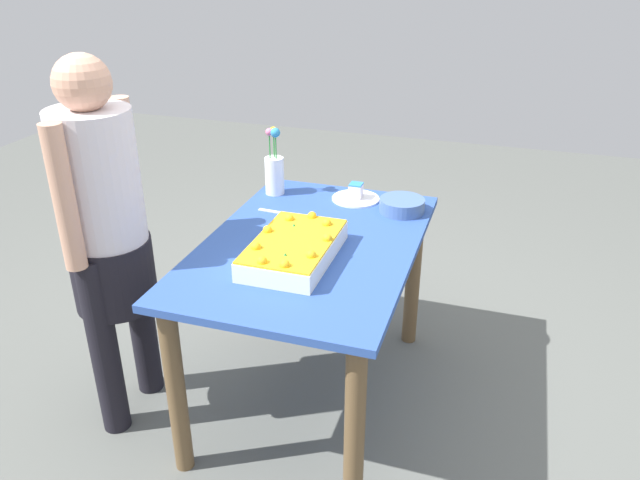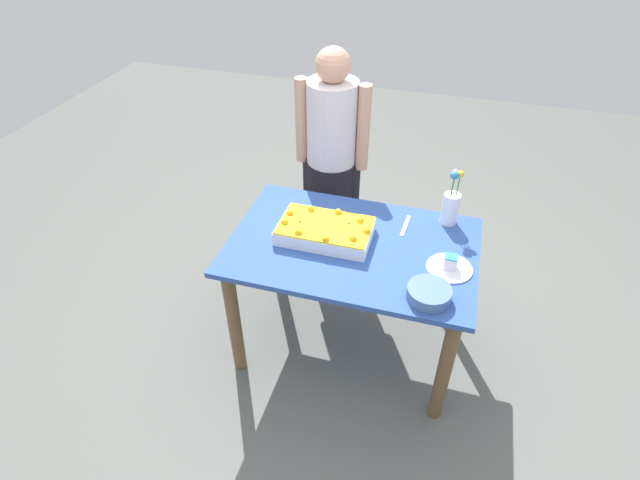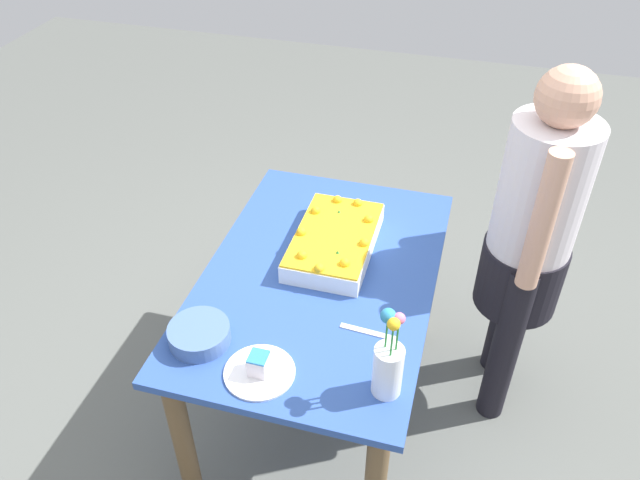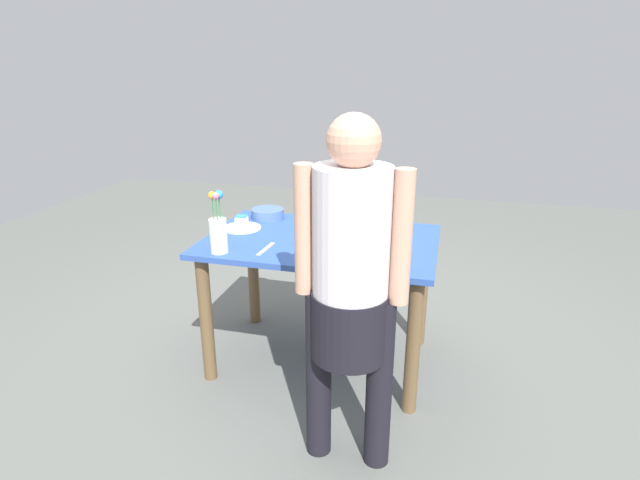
% 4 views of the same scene
% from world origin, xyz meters
% --- Properties ---
extents(ground_plane, '(8.00, 8.00, 0.00)m').
position_xyz_m(ground_plane, '(0.00, 0.00, 0.00)').
color(ground_plane, '#5C5F5A').
extents(dining_table, '(1.24, 0.82, 0.75)m').
position_xyz_m(dining_table, '(0.00, 0.00, 0.62)').
color(dining_table, '#2D4F9D').
rests_on(dining_table, ground_plane).
extents(sheet_cake, '(0.47, 0.28, 0.10)m').
position_xyz_m(sheet_cake, '(-0.15, 0.02, 0.79)').
color(sheet_cake, white).
rests_on(sheet_cake, dining_table).
extents(serving_plate_with_slice, '(0.22, 0.22, 0.08)m').
position_xyz_m(serving_plate_with_slice, '(0.48, -0.05, 0.77)').
color(serving_plate_with_slice, white).
rests_on(serving_plate_with_slice, dining_table).
extents(cake_knife, '(0.03, 0.19, 0.00)m').
position_xyz_m(cake_knife, '(0.23, 0.23, 0.75)').
color(cake_knife, silver).
rests_on(cake_knife, dining_table).
extents(flower_vase, '(0.09, 0.09, 0.32)m').
position_xyz_m(flower_vase, '(0.44, 0.32, 0.86)').
color(flower_vase, white).
rests_on(flower_vase, dining_table).
extents(fruit_bowl, '(0.20, 0.20, 0.06)m').
position_xyz_m(fruit_bowl, '(0.41, -0.28, 0.78)').
color(fruit_bowl, '#49689E').
rests_on(fruit_bowl, dining_table).
extents(person_standing, '(0.45, 0.31, 1.49)m').
position_xyz_m(person_standing, '(-0.30, 0.71, 0.85)').
color(person_standing, black).
rests_on(person_standing, ground_plane).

